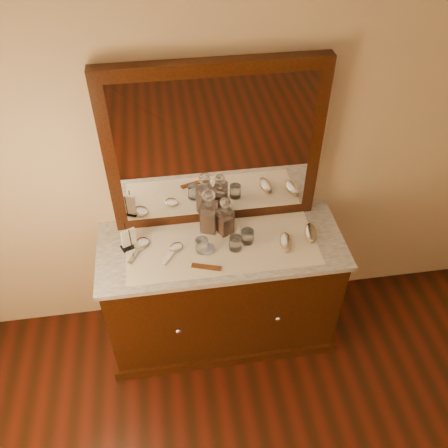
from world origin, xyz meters
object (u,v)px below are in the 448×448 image
(pin_dish, at_px, (208,249))
(hand_mirror_outer, at_px, (140,246))
(decanter_right, at_px, (225,219))
(decanter_left, at_px, (209,215))
(brush_near, at_px, (286,242))
(dresser_cabinet, at_px, (222,292))
(napkin_rack, at_px, (129,239))
(comb, at_px, (206,267))
(mirror_frame, at_px, (215,148))
(brush_far, at_px, (311,233))
(hand_mirror_inner, at_px, (175,249))

(pin_dish, distance_m, hand_mirror_outer, 0.39)
(hand_mirror_outer, bearing_deg, decanter_right, 5.98)
(decanter_left, height_order, hand_mirror_outer, decanter_left)
(decanter_right, distance_m, brush_near, 0.37)
(hand_mirror_outer, bearing_deg, dresser_cabinet, -5.25)
(napkin_rack, xyz_separation_m, hand_mirror_outer, (0.06, -0.01, -0.05))
(comb, bearing_deg, mirror_frame, 93.26)
(mirror_frame, xyz_separation_m, brush_near, (0.36, -0.31, -0.48))
(dresser_cabinet, distance_m, pin_dish, 0.46)
(pin_dish, bearing_deg, decanter_right, 47.82)
(pin_dish, relative_size, hand_mirror_outer, 0.38)
(comb, bearing_deg, decanter_right, 79.43)
(decanter_right, xyz_separation_m, hand_mirror_outer, (-0.50, -0.05, -0.09))
(pin_dish, distance_m, decanter_right, 0.20)
(mirror_frame, height_order, decanter_left, mirror_frame)
(brush_far, bearing_deg, dresser_cabinet, 178.56)
(mirror_frame, distance_m, decanter_right, 0.42)
(brush_near, height_order, hand_mirror_outer, brush_near)
(decanter_left, distance_m, hand_mirror_outer, 0.44)
(comb, distance_m, brush_near, 0.49)
(brush_near, bearing_deg, hand_mirror_inner, 175.46)
(hand_mirror_outer, height_order, hand_mirror_inner, hand_mirror_outer)
(decanter_right, bearing_deg, hand_mirror_inner, -160.26)
(napkin_rack, height_order, brush_near, napkin_rack)
(mirror_frame, relative_size, pin_dish, 14.08)
(pin_dish, height_order, decanter_right, decanter_right)
(mirror_frame, relative_size, decanter_left, 3.95)
(decanter_right, height_order, hand_mirror_inner, decanter_right)
(mirror_frame, distance_m, hand_mirror_inner, 0.62)
(brush_near, bearing_deg, hand_mirror_outer, 172.58)
(pin_dish, distance_m, decanter_left, 0.20)
(decanter_left, bearing_deg, hand_mirror_inner, -146.18)
(comb, xyz_separation_m, brush_near, (0.47, 0.11, 0.02))
(decanter_right, bearing_deg, brush_near, -26.13)
(decanter_right, relative_size, hand_mirror_outer, 1.16)
(comb, distance_m, hand_mirror_inner, 0.23)
(mirror_frame, bearing_deg, dresser_cabinet, -90.00)
(comb, distance_m, brush_far, 0.66)
(brush_far, height_order, hand_mirror_outer, brush_far)
(pin_dish, height_order, comb, pin_dish)
(decanter_left, height_order, decanter_right, decanter_left)
(decanter_right, xyz_separation_m, hand_mirror_inner, (-0.31, -0.11, -0.09))
(mirror_frame, bearing_deg, brush_far, -26.02)
(brush_far, bearing_deg, hand_mirror_outer, 176.77)
(hand_mirror_inner, bearing_deg, napkin_rack, 164.13)
(mirror_frame, relative_size, hand_mirror_inner, 6.46)
(decanter_left, bearing_deg, mirror_frame, 64.47)
(comb, relative_size, brush_far, 1.01)
(dresser_cabinet, distance_m, brush_near, 0.59)
(brush_far, height_order, hand_mirror_inner, brush_far)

